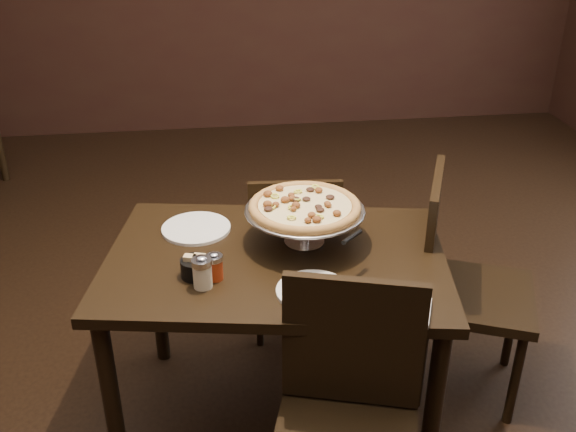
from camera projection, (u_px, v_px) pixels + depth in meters
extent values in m
cube|color=black|center=(280.00, 410.00, 2.64)|extent=(6.00, 7.00, 0.02)
cube|color=black|center=(276.00, 261.00, 2.27)|extent=(1.32, 1.00, 0.04)
cylinder|color=black|center=(112.00, 404.00, 2.16)|extent=(0.06, 0.06, 0.71)
cylinder|color=black|center=(433.00, 414.00, 2.12)|extent=(0.06, 0.06, 0.71)
cylinder|color=black|center=(157.00, 291.00, 2.77)|extent=(0.06, 0.06, 0.71)
cylinder|color=black|center=(408.00, 297.00, 2.73)|extent=(0.06, 0.06, 0.71)
cylinder|color=silver|center=(304.00, 242.00, 2.35)|extent=(0.15, 0.15, 0.01)
cylinder|color=silver|center=(305.00, 227.00, 2.32)|extent=(0.03, 0.03, 0.12)
cylinder|color=silver|center=(305.00, 212.00, 2.29)|extent=(0.11, 0.11, 0.01)
cylinder|color=#96969B|center=(305.00, 210.00, 2.29)|extent=(0.42, 0.42, 0.01)
torus|color=#96969B|center=(305.00, 210.00, 2.29)|extent=(0.43, 0.43, 0.01)
cylinder|color=#9A672E|center=(305.00, 208.00, 2.28)|extent=(0.39, 0.39, 0.01)
torus|color=#9A672E|center=(305.00, 207.00, 2.28)|extent=(0.40, 0.40, 0.03)
cylinder|color=tan|center=(305.00, 205.00, 2.28)|extent=(0.33, 0.33, 0.01)
cylinder|color=#F5E8BE|center=(203.00, 276.00, 2.07)|extent=(0.06, 0.06, 0.08)
cylinder|color=silver|center=(202.00, 262.00, 2.05)|extent=(0.07, 0.07, 0.02)
ellipsoid|color=silver|center=(201.00, 258.00, 2.04)|extent=(0.04, 0.04, 0.01)
cylinder|color=#992D0D|center=(215.00, 270.00, 2.12)|extent=(0.05, 0.05, 0.07)
cylinder|color=silver|center=(214.00, 258.00, 2.10)|extent=(0.06, 0.06, 0.02)
ellipsoid|color=silver|center=(214.00, 254.00, 2.09)|extent=(0.03, 0.03, 0.01)
cylinder|color=black|center=(196.00, 268.00, 2.14)|extent=(0.10, 0.10, 0.06)
cube|color=tan|center=(190.00, 264.00, 2.13)|extent=(0.05, 0.04, 0.07)
cube|color=tan|center=(200.00, 264.00, 2.13)|extent=(0.05, 0.04, 0.07)
cube|color=white|center=(406.00, 310.00, 1.96)|extent=(0.19, 0.19, 0.02)
cylinder|color=white|center=(196.00, 228.00, 2.43)|extent=(0.26, 0.26, 0.01)
cylinder|color=white|center=(313.00, 291.00, 2.06)|extent=(0.24, 0.24, 0.01)
cone|color=silver|center=(352.00, 238.00, 2.10)|extent=(0.14, 0.14, 0.00)
cylinder|color=black|center=(352.00, 237.00, 2.09)|extent=(0.09, 0.09, 0.02)
cube|color=black|center=(292.00, 252.00, 2.97)|extent=(0.42, 0.42, 0.04)
cube|color=black|center=(295.00, 226.00, 2.71)|extent=(0.39, 0.06, 0.41)
cylinder|color=black|center=(321.00, 271.00, 3.21)|extent=(0.03, 0.03, 0.38)
cylinder|color=black|center=(258.00, 273.00, 3.20)|extent=(0.03, 0.03, 0.38)
cylinder|color=black|center=(329.00, 308.00, 2.93)|extent=(0.03, 0.03, 0.38)
cylinder|color=black|center=(260.00, 311.00, 2.92)|extent=(0.03, 0.03, 0.38)
cube|color=black|center=(353.00, 342.00, 1.93)|extent=(0.42, 0.15, 0.45)
cube|color=black|center=(476.00, 295.00, 2.56)|extent=(0.58, 0.58, 0.04)
cube|color=black|center=(432.00, 231.00, 2.49)|extent=(0.20, 0.42, 0.46)
cylinder|color=black|center=(515.00, 379.00, 2.47)|extent=(0.04, 0.04, 0.43)
cylinder|color=black|center=(512.00, 324.00, 2.78)|extent=(0.04, 0.04, 0.43)
cylinder|color=black|center=(421.00, 363.00, 2.56)|extent=(0.04, 0.04, 0.43)
cylinder|color=black|center=(428.00, 312.00, 2.87)|extent=(0.04, 0.04, 0.43)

